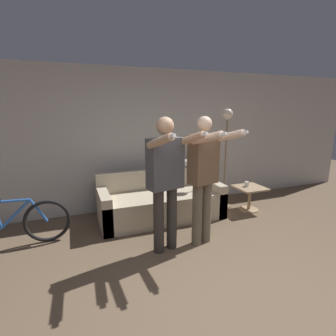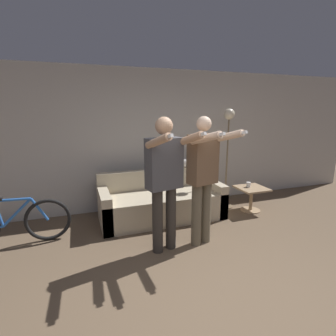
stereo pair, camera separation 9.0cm
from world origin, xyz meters
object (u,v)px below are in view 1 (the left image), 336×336
Objects in this scene: person_right at (204,173)px; cat at (183,163)px; person_left at (166,175)px; floor_lamp at (226,138)px; couch at (161,203)px; bicycle at (11,225)px; side_table at (250,193)px; cup at (247,184)px.

cat is at bearing 62.39° from person_right.
person_left is 2.02m from floor_lamp.
couch is 2.27m from bicycle.
floor_lamp is 1.22× the size of bicycle.
person_left is 3.46× the size of side_table.
floor_lamp is at bearing 136.46° from side_table.
bicycle is (-3.94, 0.01, 0.00)m from side_table.
couch is 22.75× the size of cup.
side_table is at bearing -0.11° from bicycle.
floor_lamp is 1.14m from side_table.
side_table is at bearing 10.56° from person_left.
person_left is 0.55m from person_right.
person_left reaches higher than couch.
side_table is (1.43, 0.81, -0.70)m from person_right.
person_left reaches higher than cup.
person_left is 2.24m from bicycle.
floor_lamp reaches higher than couch.
bicycle is at bearing -179.36° from cup.
cat reaches higher than side_table.
person_right is 1.16× the size of bicycle.
cat is (0.56, 0.33, 0.61)m from couch.
person_right is 1.79m from side_table.
couch is 1.19× the size of person_left.
bicycle is (-2.82, -0.57, -0.56)m from cat.
person_right reaches higher than bicycle.
floor_lamp is at bearing 3.82° from couch.
cat reaches higher than couch.
cat is 0.32× the size of bicycle.
person_right reaches higher than cup.
bicycle is (-1.96, 0.82, -0.72)m from person_left.
person_right is at bearing -150.39° from side_table.
floor_lamp reaches higher than person_right.
cup is at bearing 12.28° from person_left.
person_right is 1.72m from cup.
person_right is 3.66× the size of cat.
side_table is (1.98, 0.81, -0.72)m from person_left.
bicycle is at bearing -173.95° from couch.
floor_lamp is at bearing 137.58° from cup.
cat is 0.26× the size of floor_lamp.
person_right reaches higher than cat.
side_table is at bearing -50.62° from cup.
person_left reaches higher than side_table.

